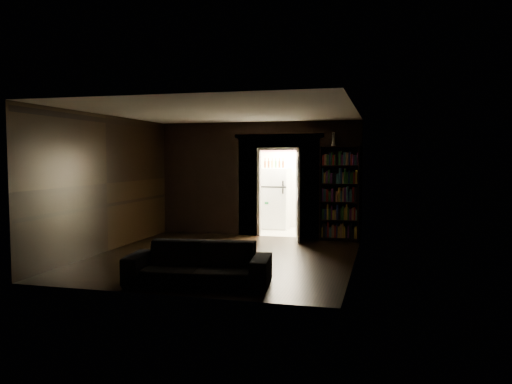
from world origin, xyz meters
TOP-DOWN VIEW (x-y plane):
  - ground at (0.00, 0.00)m, footprint 5.50×5.50m
  - room_walls at (-0.01, 1.07)m, footprint 5.02×5.61m
  - kitchen_alcove at (0.50, 3.87)m, footprint 2.20×1.80m
  - sofa at (0.29, -2.05)m, footprint 2.27×1.19m
  - bookshelf at (2.00, 2.55)m, footprint 0.95×0.49m
  - refrigerator at (0.14, 4.11)m, footprint 0.88×0.84m
  - door at (1.06, 2.32)m, footprint 0.23×0.84m
  - figurine at (1.84, 2.62)m, footprint 0.13×0.13m
  - bottles at (0.09, 4.12)m, footprint 0.65×0.27m

SIDE VIEW (x-z plane):
  - ground at x=0.00m, z-range 0.00..0.00m
  - sofa at x=0.29m, z-range 0.00..0.84m
  - refrigerator at x=0.14m, z-range 0.00..1.65m
  - door at x=1.06m, z-range 0.00..2.05m
  - bookshelf at x=2.00m, z-range 0.00..2.20m
  - kitchen_alcove at x=0.50m, z-range -0.09..2.51m
  - room_walls at x=-0.01m, z-range 0.26..3.10m
  - bottles at x=0.09m, z-range 1.65..1.92m
  - figurine at x=1.84m, z-range 2.20..2.52m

